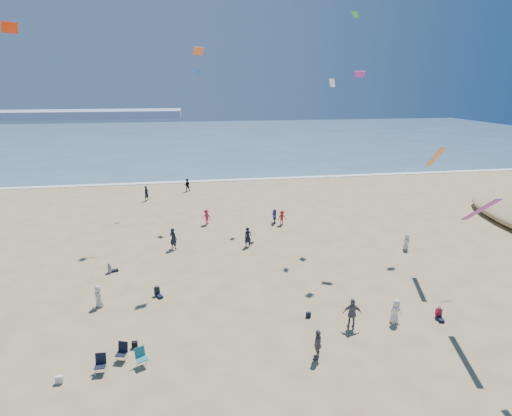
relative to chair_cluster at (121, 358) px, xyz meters
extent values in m
cube|color=#476B84|center=(5.60, 90.60, -0.47)|extent=(220.00, 100.00, 0.06)
cube|color=white|center=(5.60, 40.60, -0.46)|extent=(220.00, 1.20, 0.08)
cube|color=#7A8EA8|center=(-54.40, 165.60, 1.10)|extent=(110.00, 20.00, 3.20)
imported|color=#A72617|center=(13.01, 19.90, 0.26)|extent=(1.06, 0.71, 1.51)
imported|color=silver|center=(22.29, 11.73, 0.22)|extent=(0.64, 0.81, 1.45)
imported|color=white|center=(15.81, 1.45, 0.28)|extent=(0.83, 0.60, 1.56)
imported|color=silver|center=(-2.34, 6.30, 0.25)|extent=(0.79, 0.88, 1.51)
imported|color=black|center=(3.34, 35.16, 0.36)|extent=(0.91, 0.75, 1.73)
imported|color=black|center=(-1.63, 31.41, 0.42)|extent=(0.76, 0.80, 1.85)
imported|color=black|center=(2.16, 15.25, 0.47)|extent=(0.84, 0.79, 1.94)
imported|color=black|center=(8.70, 14.70, 0.40)|extent=(0.73, 0.56, 1.80)
imported|color=slate|center=(10.12, -1.01, 0.37)|extent=(0.84, 1.10, 1.74)
imported|color=slate|center=(13.00, 1.35, 0.46)|extent=(1.21, 0.74, 1.92)
imported|color=red|center=(5.33, 21.23, 0.30)|extent=(1.19, 1.10, 1.61)
imported|color=#383D9C|center=(12.35, 20.51, 0.26)|extent=(0.57, 1.44, 1.51)
cube|color=silver|center=(-2.82, -0.71, -0.30)|extent=(0.35, 0.20, 0.40)
cube|color=black|center=(0.46, 1.50, -0.31)|extent=(0.30, 0.22, 0.38)
cube|color=black|center=(10.79, 2.86, -0.33)|extent=(0.28, 0.18, 0.34)
cube|color=purple|center=(17.59, 13.47, 14.19)|extent=(0.81, 0.55, 0.44)
cube|color=#D85426|center=(4.93, 13.09, 15.70)|extent=(0.81, 0.55, 0.54)
cube|color=#501B9D|center=(15.32, 25.20, 21.34)|extent=(0.67, 0.91, 0.37)
cube|color=red|center=(-5.28, 7.16, 16.34)|extent=(0.77, 0.67, 0.57)
cube|color=green|center=(17.07, 13.98, 18.56)|extent=(0.68, 0.67, 0.40)
cube|color=white|center=(16.79, 17.52, 13.52)|extent=(0.47, 0.62, 0.71)
cube|color=blue|center=(5.12, 25.09, 14.61)|extent=(0.60, 0.73, 0.35)
cube|color=purple|center=(19.82, 0.81, 6.69)|extent=(0.35, 3.14, 2.21)
cube|color=orange|center=(22.06, 8.90, 8.19)|extent=(0.35, 2.64, 1.87)
camera|label=1|loc=(4.01, -18.09, 13.43)|focal=28.00mm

